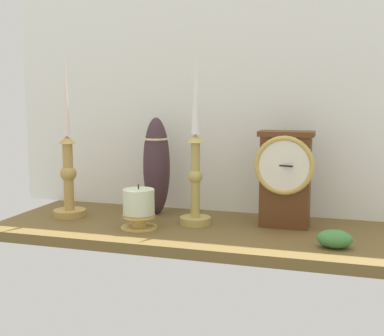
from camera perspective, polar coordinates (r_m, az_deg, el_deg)
The scene contains 8 objects.
ground_plane at distance 120.72cm, azimuth 1.32°, elevation -7.22°, with size 100.00×36.00×2.40cm, color brown.
back_wall at distance 134.44cm, azimuth 3.52°, elevation 8.84°, with size 120.00×2.00×65.00cm, color white.
mantel_clock at distance 120.07cm, azimuth 10.52°, elevation -0.98°, with size 13.71×8.75×22.73cm.
candlestick_tall_left at distance 120.07cm, azimuth 0.38°, elevation -0.29°, with size 7.48×7.48×40.15cm.
candlestick_tall_center at distance 131.91cm, azimuth -13.90°, elevation -0.13°, with size 8.27×8.27×42.38cm.
pillar_candle_front at distance 118.74cm, azimuth -6.05°, elevation -4.48°, with size 8.58×8.58×10.50cm.
tall_ceramic_vase at distance 131.48cm, azimuth -4.04°, elevation 0.27°, with size 6.99×6.99×25.42cm.
ivy_sprig at distance 107.52cm, azimuth 15.87°, elevation -7.73°, with size 7.18×5.03×3.78cm.
Camera 1 is at (31.33, -112.22, 30.40)cm, focal length 47.08 mm.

